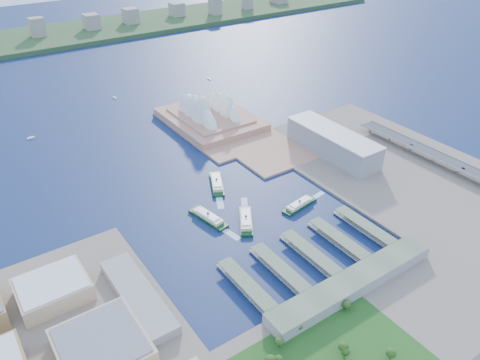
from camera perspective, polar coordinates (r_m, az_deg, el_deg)
ground at (r=553.68m, az=2.24°, el=-5.73°), size 3000.00×3000.00×0.00m
south_land at (r=450.16m, az=19.23°, el=-18.78°), size 720.00×180.00×3.00m
east_land at (r=677.16m, az=21.45°, el=-0.36°), size 240.00×500.00×3.00m
peninsula at (r=789.94m, az=-2.71°, el=6.58°), size 135.00×220.00×3.00m
far_shore at (r=1396.07m, az=-23.36°, el=15.55°), size 2200.00×260.00×12.00m
opera_house at (r=792.12m, az=-3.70°, el=9.04°), size 134.00×180.00×58.00m
toaster_building at (r=705.36m, az=11.23°, el=4.46°), size 45.00×155.00×35.00m
expressway at (r=715.61m, az=25.04°, el=1.25°), size 26.00×340.00×11.85m
ferry_wharves at (r=514.04m, az=8.55°, el=-8.91°), size 184.00×90.00×9.30m
terminal_building at (r=482.21m, az=13.53°, el=-12.17°), size 200.00×28.00×12.00m
park at (r=417.14m, az=11.75°, el=-20.49°), size 150.00×110.00×16.00m
far_skyline at (r=1369.39m, az=-23.45°, el=16.73°), size 1900.00×140.00×55.00m
ferry_a at (r=562.91m, az=-3.91°, el=-4.39°), size 24.59×59.06×10.85m
ferry_b at (r=626.29m, az=-2.87°, el=-0.21°), size 40.26×60.62×11.36m
ferry_c at (r=556.98m, az=0.72°, el=-4.75°), size 43.36×56.37×10.88m
ferry_d at (r=588.72m, az=7.27°, el=-2.85°), size 53.75×21.71×9.89m
boat_b at (r=821.50m, az=-24.15°, el=4.74°), size 11.68×5.44×3.04m
boat_c at (r=1007.69m, az=-3.79°, el=12.21°), size 3.86×11.54×2.56m
boat_e at (r=938.19m, az=-15.02°, el=9.70°), size 4.30×12.00×2.91m
car_b at (r=705.83m, az=25.56°, el=1.31°), size 1.55×4.43×1.46m
car_c at (r=743.80m, az=20.21°, el=4.09°), size 2.01×4.94×1.43m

